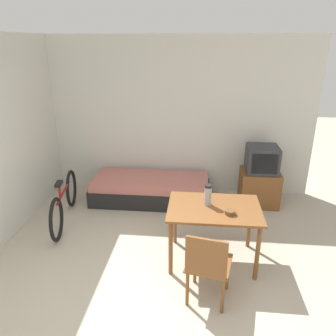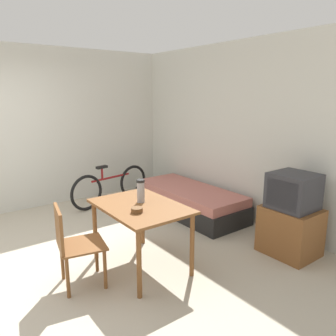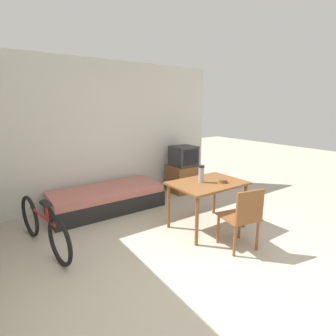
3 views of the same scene
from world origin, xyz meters
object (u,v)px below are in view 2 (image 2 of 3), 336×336
object	(u,v)px
daybed	(189,200)
tv	(291,217)
wooden_chair	(72,242)
mate_bowl	(137,210)
bicycle	(111,186)
thermos_flask	(141,190)
dining_table	(141,213)

from	to	relation	value
daybed	tv	size ratio (longest dim) A/B	1.97
wooden_chair	mate_bowl	bearing A→B (deg)	67.58
tv	bicycle	xyz separation A→B (m)	(-3.02, -0.87, -0.15)
tv	thermos_flask	world-z (taller)	tv
wooden_chair	thermos_flask	bearing A→B (deg)	90.12
dining_table	bicycle	bearing A→B (deg)	161.12
dining_table	wooden_chair	world-z (taller)	wooden_chair
bicycle	dining_table	bearing A→B (deg)	-18.88
daybed	mate_bowl	distance (m)	2.15
wooden_chair	bicycle	xyz separation A→B (m)	(-2.12, 1.51, -0.17)
daybed	thermos_flask	size ratio (longest dim) A/B	7.65
bicycle	thermos_flask	world-z (taller)	thermos_flask
bicycle	thermos_flask	distance (m)	2.30
thermos_flask	mate_bowl	xyz separation A→B (m)	(0.25, -0.21, -0.12)
bicycle	thermos_flask	xyz separation A→B (m)	(2.12, -0.70, 0.56)
tv	wooden_chair	bearing A→B (deg)	-110.62
wooden_chair	dining_table	bearing A→B (deg)	84.06
daybed	thermos_flask	world-z (taller)	thermos_flask
wooden_chair	bicycle	size ratio (longest dim) A/B	0.53
tv	dining_table	xyz separation A→B (m)	(-0.82, -1.63, 0.17)
tv	daybed	bearing A→B (deg)	-177.98
thermos_flask	mate_bowl	size ratio (longest dim) A/B	2.16
mate_bowl	daybed	bearing A→B (deg)	124.49
daybed	thermos_flask	xyz separation A→B (m)	(0.92, -1.50, 0.67)
tv	dining_table	world-z (taller)	tv
dining_table	bicycle	world-z (taller)	dining_table
tv	wooden_chair	size ratio (longest dim) A/B	1.19
daybed	dining_table	world-z (taller)	dining_table
dining_table	wooden_chair	xyz separation A→B (m)	(-0.08, -0.76, -0.16)
tv	mate_bowl	bearing A→B (deg)	-109.99
bicycle	tv	bearing A→B (deg)	16.11
thermos_flask	mate_bowl	world-z (taller)	thermos_flask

